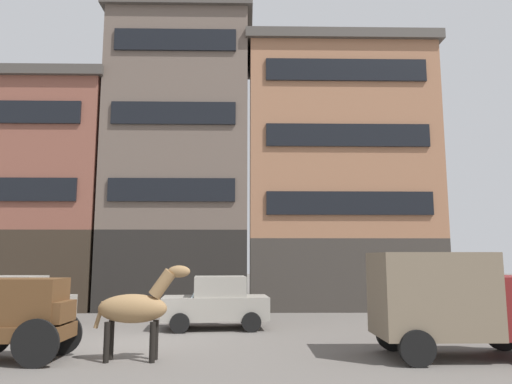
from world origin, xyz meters
name	(u,v)px	position (x,y,z in m)	size (l,w,h in m)	color
ground_plane	(129,344)	(0.00, 0.00, 0.00)	(120.00, 120.00, 0.00)	#605B56
building_far_left	(21,192)	(-8.38, 10.19, 5.91)	(9.65, 5.68, 11.74)	#33281E
building_center_left	(181,157)	(-0.11, 10.19, 7.77)	(7.59, 5.68, 15.45)	black
building_center_right	(338,174)	(8.27, 10.19, 6.92)	(9.87, 5.68, 13.74)	#38332D
cargo_wagon	(16,313)	(-2.22, -2.32, 1.15)	(2.92, 1.54, 1.98)	brown
draft_horse	(137,308)	(0.73, -2.32, 1.27)	(2.34, 0.62, 2.30)	#937047
delivery_truck_near	(454,300)	(8.71, -2.13, 1.42)	(4.36, 2.14, 2.62)	maroon
sedan_dark	(17,302)	(-4.88, 3.25, 0.91)	(3.82, 2.11, 1.83)	gray
sedan_light	(217,303)	(2.36, 2.82, 0.91)	(3.82, 2.12, 1.83)	gray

